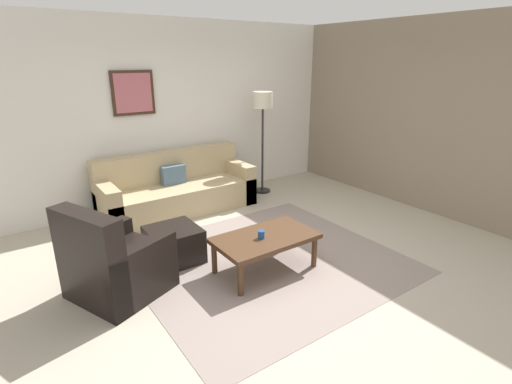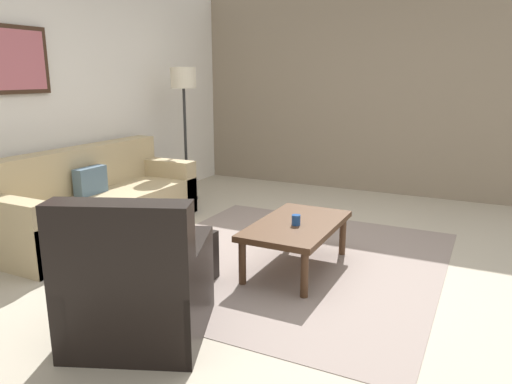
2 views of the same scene
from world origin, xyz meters
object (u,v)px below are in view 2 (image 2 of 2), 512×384
(coffee_table, at_px, (297,228))
(lamp_standing, at_px, (184,92))
(couch_main, at_px, (94,205))
(armchair_leather, at_px, (137,294))
(framed_artwork, at_px, (20,60))
(cup, at_px, (296,220))
(ottoman, at_px, (170,260))

(coffee_table, xyz_separation_m, lamp_standing, (1.54, 2.18, 1.05))
(couch_main, relative_size, armchair_leather, 2.19)
(armchair_leather, xyz_separation_m, coffee_table, (1.49, -0.46, 0.05))
(armchair_leather, bearing_deg, coffee_table, -17.05)
(lamp_standing, bearing_deg, armchair_leather, -150.49)
(armchair_leather, relative_size, coffee_table, 0.95)
(armchair_leather, xyz_separation_m, framed_artwork, (1.08, 2.19, 1.44))
(couch_main, relative_size, cup, 26.76)
(ottoman, bearing_deg, framed_artwork, 80.56)
(couch_main, bearing_deg, lamp_standing, -3.03)
(couch_main, height_order, ottoman, couch_main)
(framed_artwork, bearing_deg, ottoman, -99.44)
(cup, bearing_deg, coffee_table, 15.30)
(armchair_leather, height_order, cup, armchair_leather)
(coffee_table, bearing_deg, ottoman, 133.26)
(couch_main, relative_size, coffee_table, 2.09)
(ottoman, bearing_deg, cup, -50.06)
(ottoman, height_order, coffee_table, coffee_table)
(couch_main, xyz_separation_m, framed_artwork, (-0.38, 0.39, 1.45))
(couch_main, xyz_separation_m, armchair_leather, (-1.46, -1.80, 0.01))
(coffee_table, height_order, cup, cup)
(coffee_table, xyz_separation_m, cup, (-0.07, -0.02, 0.09))
(cup, bearing_deg, armchair_leather, 161.57)
(ottoman, distance_m, coffee_table, 1.08)
(couch_main, relative_size, ottoman, 4.10)
(ottoman, distance_m, cup, 1.06)
(armchair_leather, xyz_separation_m, cup, (1.43, -0.48, 0.15))
(coffee_table, relative_size, cup, 12.83)
(lamp_standing, relative_size, framed_artwork, 2.73)
(coffee_table, distance_m, lamp_standing, 2.87)
(armchair_leather, relative_size, cup, 12.19)
(framed_artwork, bearing_deg, armchair_leather, -116.14)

